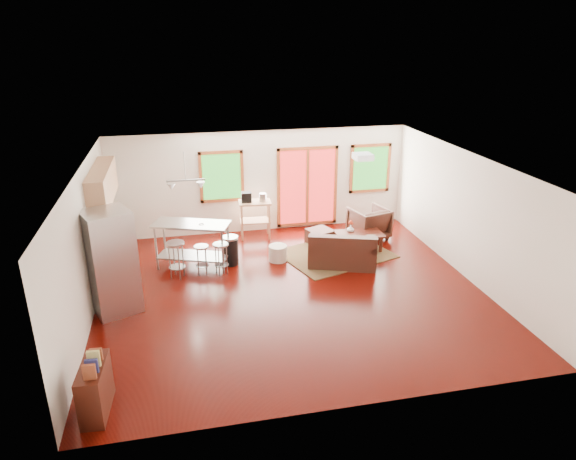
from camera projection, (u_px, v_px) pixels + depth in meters
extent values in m
cube|color=#320401|center=(291.00, 291.00, 10.30)|extent=(7.50, 7.00, 0.02)
cube|color=white|center=(291.00, 164.00, 9.35)|extent=(7.50, 7.00, 0.02)
cube|color=silver|center=(261.00, 182.00, 13.02)|extent=(7.50, 0.02, 2.60)
cube|color=silver|center=(84.00, 247.00, 9.08)|extent=(0.02, 7.00, 2.60)
cube|color=silver|center=(469.00, 217.00, 10.57)|extent=(0.02, 7.00, 2.60)
cube|color=silver|center=(350.00, 327.00, 6.63)|extent=(7.50, 0.02, 2.60)
cube|color=#1C5118|center=(222.00, 177.00, 12.71)|extent=(0.94, 0.02, 1.14)
cube|color=brown|center=(220.00, 152.00, 12.49)|extent=(1.10, 0.05, 0.08)
cube|color=brown|center=(223.00, 200.00, 12.93)|extent=(1.10, 0.05, 0.08)
cube|color=brown|center=(201.00, 178.00, 12.61)|extent=(0.08, 0.05, 1.30)
cube|color=brown|center=(242.00, 176.00, 12.81)|extent=(0.08, 0.05, 1.30)
cube|color=#A61E1B|center=(307.00, 187.00, 13.29)|extent=(1.44, 0.02, 1.94)
cube|color=brown|center=(308.00, 148.00, 12.92)|extent=(1.60, 0.05, 0.08)
cube|color=brown|center=(307.00, 223.00, 13.65)|extent=(1.60, 0.05, 0.08)
cube|color=brown|center=(279.00, 189.00, 13.14)|extent=(0.08, 0.05, 2.10)
cube|color=brown|center=(335.00, 185.00, 13.44)|extent=(0.08, 0.05, 2.10)
cube|color=brown|center=(307.00, 187.00, 13.29)|extent=(0.08, 0.05, 1.94)
cube|color=#1C5118|center=(370.00, 168.00, 13.48)|extent=(0.94, 0.02, 1.14)
cube|color=brown|center=(372.00, 145.00, 13.26)|extent=(1.10, 0.05, 0.08)
cube|color=brown|center=(369.00, 191.00, 13.70)|extent=(1.10, 0.05, 0.08)
cube|color=brown|center=(352.00, 169.00, 13.38)|extent=(0.08, 0.05, 1.30)
cube|color=brown|center=(388.00, 167.00, 13.58)|extent=(0.08, 0.05, 1.30)
cube|color=#3D5631|center=(335.00, 254.00, 11.98)|extent=(2.83, 2.48, 0.02)
cube|color=black|center=(342.00, 255.00, 11.42)|extent=(1.66, 1.26, 0.41)
cube|color=black|center=(343.00, 245.00, 10.98)|extent=(1.46, 0.65, 0.37)
cube|color=black|center=(314.00, 242.00, 11.38)|extent=(0.45, 0.85, 0.16)
cube|color=black|center=(372.00, 245.00, 11.25)|extent=(0.45, 0.85, 0.16)
cube|color=black|center=(328.00, 243.00, 11.40)|extent=(0.75, 0.70, 0.12)
cube|color=black|center=(357.00, 244.00, 11.34)|extent=(0.75, 0.70, 0.12)
cube|color=black|center=(359.00, 234.00, 12.07)|extent=(1.10, 0.67, 0.04)
cube|color=black|center=(343.00, 248.00, 11.85)|extent=(0.07, 0.07, 0.39)
cube|color=black|center=(381.00, 245.00, 12.01)|extent=(0.07, 0.07, 0.39)
cube|color=black|center=(338.00, 240.00, 12.28)|extent=(0.07, 0.07, 0.39)
cube|color=black|center=(374.00, 237.00, 12.45)|extent=(0.07, 0.07, 0.39)
imported|color=black|center=(369.00, 222.00, 12.79)|extent=(1.01, 0.98, 0.87)
cube|color=black|center=(320.00, 237.00, 12.52)|extent=(0.71, 0.71, 0.36)
cylinder|color=beige|center=(278.00, 253.00, 11.60)|extent=(0.47, 0.47, 0.36)
imported|color=silver|center=(350.00, 229.00, 12.16)|extent=(0.22, 0.22, 0.17)
sphere|color=red|center=(352.00, 223.00, 12.13)|extent=(0.08, 0.08, 0.07)
sphere|color=red|center=(350.00, 223.00, 12.09)|extent=(0.08, 0.08, 0.07)
sphere|color=red|center=(351.00, 221.00, 12.13)|extent=(0.08, 0.08, 0.07)
imported|color=brown|center=(365.00, 228.00, 12.04)|extent=(0.22, 0.05, 0.30)
cube|color=#B17B55|center=(117.00, 252.00, 11.00)|extent=(0.60, 2.20, 0.90)
cube|color=black|center=(115.00, 231.00, 10.83)|extent=(0.64, 2.24, 0.04)
cube|color=#B17B55|center=(102.00, 185.00, 10.43)|extent=(0.36, 2.20, 0.70)
cylinder|color=#B7BABC|center=(112.00, 235.00, 10.33)|extent=(0.12, 0.12, 0.18)
cube|color=black|center=(116.00, 220.00, 11.15)|extent=(0.22, 0.18, 0.20)
cube|color=#B7BABC|center=(111.00, 262.00, 9.27)|extent=(1.02, 1.00, 1.95)
cube|color=gray|center=(132.00, 257.00, 9.47)|extent=(0.30, 0.66, 1.90)
cylinder|color=gray|center=(136.00, 253.00, 9.25)|extent=(0.03, 0.03, 1.30)
cylinder|color=gray|center=(127.00, 245.00, 9.61)|extent=(0.03, 0.03, 1.30)
cube|color=#B7BABC|center=(191.00, 224.00, 10.99)|extent=(1.75, 1.17, 0.04)
cube|color=gray|center=(193.00, 256.00, 11.26)|extent=(1.62, 1.06, 0.03)
cylinder|color=gray|center=(156.00, 249.00, 11.04)|extent=(0.06, 0.06, 0.99)
cylinder|color=gray|center=(223.00, 253.00, 10.85)|extent=(0.06, 0.06, 0.99)
cylinder|color=gray|center=(165.00, 240.00, 11.50)|extent=(0.06, 0.06, 0.99)
cylinder|color=gray|center=(229.00, 244.00, 11.31)|extent=(0.06, 0.06, 0.99)
imported|color=white|center=(201.00, 225.00, 10.92)|extent=(0.13, 0.11, 0.11)
cylinder|color=#B7BABC|center=(175.00, 243.00, 10.58)|extent=(0.50, 0.50, 0.04)
cylinder|color=gray|center=(183.00, 259.00, 10.80)|extent=(0.04, 0.04, 0.76)
cylinder|color=gray|center=(174.00, 259.00, 10.84)|extent=(0.04, 0.04, 0.76)
cylinder|color=gray|center=(170.00, 263.00, 10.66)|extent=(0.04, 0.04, 0.76)
cylinder|color=gray|center=(179.00, 264.00, 10.62)|extent=(0.04, 0.04, 0.76)
cylinder|color=gray|center=(177.00, 267.00, 10.78)|extent=(0.46, 0.46, 0.02)
cylinder|color=#B7BABC|center=(201.00, 247.00, 10.79)|extent=(0.31, 0.31, 0.04)
cylinder|color=gray|center=(206.00, 259.00, 11.00)|extent=(0.02, 0.02, 0.62)
cylinder|color=gray|center=(198.00, 260.00, 10.96)|extent=(0.02, 0.02, 0.62)
cylinder|color=gray|center=(198.00, 263.00, 10.81)|extent=(0.02, 0.02, 0.62)
cylinder|color=gray|center=(206.00, 262.00, 10.85)|extent=(0.02, 0.02, 0.62)
cylinder|color=gray|center=(202.00, 266.00, 10.94)|extent=(0.28, 0.28, 0.01)
cylinder|color=#B7BABC|center=(221.00, 245.00, 10.78)|extent=(0.41, 0.41, 0.04)
cylinder|color=gray|center=(224.00, 257.00, 11.02)|extent=(0.03, 0.03, 0.66)
cylinder|color=gray|center=(216.00, 259.00, 10.94)|extent=(0.03, 0.03, 0.66)
cylinder|color=gray|center=(219.00, 262.00, 10.80)|extent=(0.03, 0.03, 0.66)
cylinder|color=gray|center=(227.00, 260.00, 10.87)|extent=(0.03, 0.03, 0.66)
cylinder|color=gray|center=(222.00, 265.00, 10.95)|extent=(0.37, 0.37, 0.01)
cylinder|color=black|center=(231.00, 251.00, 11.39)|extent=(0.35, 0.35, 0.61)
cylinder|color=#B7BABC|center=(230.00, 238.00, 11.27)|extent=(0.36, 0.36, 0.05)
cube|color=#B17B55|center=(255.00, 202.00, 12.64)|extent=(0.82, 0.56, 0.04)
cube|color=#B17B55|center=(255.00, 221.00, 12.81)|extent=(0.77, 0.53, 0.03)
cube|color=#B17B55|center=(242.00, 223.00, 12.58)|extent=(0.05, 0.05, 0.94)
cube|color=#B17B55|center=(269.00, 222.00, 12.66)|extent=(0.05, 0.05, 0.94)
cube|color=#B17B55|center=(241.00, 218.00, 12.95)|extent=(0.05, 0.05, 0.94)
cube|color=#B17B55|center=(268.00, 216.00, 13.03)|extent=(0.05, 0.05, 0.94)
cube|color=black|center=(246.00, 197.00, 12.56)|extent=(0.26, 0.24, 0.25)
cylinder|color=#B7BABC|center=(263.00, 197.00, 12.62)|extent=(0.19, 0.19, 0.20)
cube|color=black|center=(95.00, 389.00, 6.92)|extent=(0.37, 0.84, 0.72)
cube|color=brown|center=(89.00, 372.00, 6.51)|extent=(0.17, 0.06, 0.22)
cube|color=navy|center=(92.00, 366.00, 6.64)|extent=(0.17, 0.06, 0.20)
cube|color=tan|center=(94.00, 359.00, 6.76)|extent=(0.17, 0.06, 0.24)
cube|color=brown|center=(96.00, 354.00, 6.89)|extent=(0.17, 0.06, 0.18)
cube|color=white|center=(363.00, 157.00, 10.24)|extent=(0.35, 0.35, 0.12)
cylinder|color=gray|center=(185.00, 166.00, 10.45)|extent=(0.02, 0.02, 0.60)
cube|color=gray|center=(186.00, 180.00, 10.56)|extent=(0.80, 0.04, 0.03)
cone|color=#B7BABC|center=(171.00, 187.00, 10.55)|extent=(0.18, 0.18, 0.14)
cone|color=#B7BABC|center=(201.00, 185.00, 10.67)|extent=(0.18, 0.18, 0.14)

